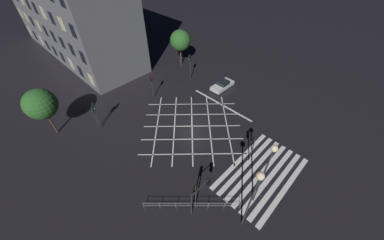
{
  "coord_description": "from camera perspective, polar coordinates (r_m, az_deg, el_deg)",
  "views": [
    {
      "loc": [
        -14.52,
        -14.08,
        20.01
      ],
      "look_at": [
        0.0,
        0.0,
        1.12
      ],
      "focal_mm": 20.0,
      "sensor_mm": 36.0,
      "label": 1
    }
  ],
  "objects": [
    {
      "name": "street_tree_far",
      "position": [
        40.12,
        -3.15,
        20.43
      ],
      "size": [
        3.6,
        3.6,
        6.43
      ],
      "color": "#473323",
      "rests_on": "ground_plane"
    },
    {
      "name": "traffic_light_sw_cross",
      "position": [
        19.59,
        0.77,
        -18.81
      ],
      "size": [
        0.36,
        0.39,
        3.82
      ],
      "rotation": [
        0.0,
        0.0,
        1.57
      ],
      "color": "#2D2D30",
      "rests_on": "ground_plane"
    },
    {
      "name": "street_lamp_west",
      "position": [
        18.11,
        19.6,
        -10.88
      ],
      "size": [
        0.56,
        0.56,
        8.22
      ],
      "color": "#2D2D30",
      "rests_on": "ground_plane"
    },
    {
      "name": "waiting_car",
      "position": [
        35.32,
        8.14,
        9.22
      ],
      "size": [
        4.17,
        1.8,
        1.25
      ],
      "rotation": [
        0.0,
        0.0,
        3.14
      ],
      "color": "silver",
      "rests_on": "ground_plane"
    },
    {
      "name": "ground_plane",
      "position": [
        28.45,
        -0.0,
        -1.64
      ],
      "size": [
        200.0,
        200.0,
        0.0
      ],
      "primitive_type": "plane",
      "color": "black"
    },
    {
      "name": "traffic_light_median_south",
      "position": [
        23.65,
        15.91,
        -6.24
      ],
      "size": [
        0.36,
        0.39,
        3.77
      ],
      "rotation": [
        0.0,
        0.0,
        1.57
      ],
      "color": "#2D2D30",
      "rests_on": "ground_plane"
    },
    {
      "name": "traffic_light_sw_main",
      "position": [
        19.75,
        2.61,
        -18.31
      ],
      "size": [
        2.45,
        0.36,
        3.67
      ],
      "color": "#2D2D30",
      "rests_on": "ground_plane"
    },
    {
      "name": "road_markings",
      "position": [
        26.01,
        11.23,
        -8.41
      ],
      "size": [
        15.77,
        21.3,
        0.01
      ],
      "color": "silver",
      "rests_on": "ground_plane"
    },
    {
      "name": "street_lamp_far",
      "position": [
        35.36,
        -25.59,
        16.7
      ],
      "size": [
        0.53,
        0.53,
        9.31
      ],
      "color": "#2D2D30",
      "rests_on": "ground_plane"
    },
    {
      "name": "traffic_light_ne_main",
      "position": [
        35.79,
        -0.6,
        15.13
      ],
      "size": [
        0.39,
        0.36,
        4.57
      ],
      "rotation": [
        0.0,
        0.0,
        3.14
      ],
      "color": "#2D2D30",
      "rests_on": "ground_plane"
    },
    {
      "name": "street_lamp_east",
      "position": [
        16.44,
        16.55,
        -17.07
      ],
      "size": [
        0.61,
        0.61,
        8.1
      ],
      "color": "#2D2D30",
      "rests_on": "ground_plane"
    },
    {
      "name": "traffic_light_nw_main",
      "position": [
        29.3,
        -24.59,
        1.79
      ],
      "size": [
        0.39,
        0.36,
        3.5
      ],
      "color": "#2D2D30",
      "rests_on": "ground_plane"
    },
    {
      "name": "street_tree_near",
      "position": [
        30.01,
        -35.4,
        3.46
      ],
      "size": [
        3.61,
        3.61,
        6.49
      ],
      "color": "#473323",
      "rests_on": "ground_plane"
    },
    {
      "name": "traffic_light_median_north",
      "position": [
        32.16,
        -10.64,
        9.89
      ],
      "size": [
        0.36,
        0.39,
        3.9
      ],
      "rotation": [
        0.0,
        0.0,
        -1.57
      ],
      "color": "#2D2D30",
      "rests_on": "ground_plane"
    },
    {
      "name": "pedestrian_railing",
      "position": [
        21.38,
        -0.0,
        -21.7
      ],
      "size": [
        6.36,
        6.56,
        1.05
      ],
      "rotation": [
        0.0,
        0.0,
        -0.8
      ],
      "color": "gray",
      "rests_on": "ground_plane"
    },
    {
      "name": "traffic_light_nw_cross",
      "position": [
        28.84,
        -24.43,
        2.34
      ],
      "size": [
        0.36,
        0.39,
        4.15
      ],
      "rotation": [
        0.0,
        0.0,
        -1.57
      ],
      "color": "#2D2D30",
      "rests_on": "ground_plane"
    }
  ]
}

